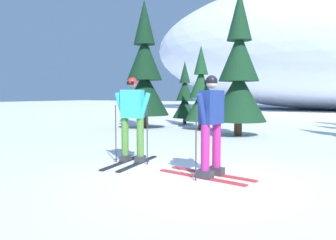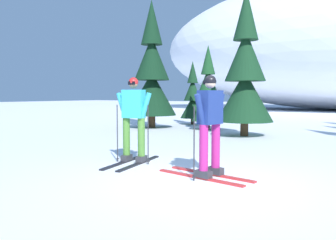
{
  "view_description": "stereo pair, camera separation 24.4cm",
  "coord_description": "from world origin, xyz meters",
  "px_view_note": "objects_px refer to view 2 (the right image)",
  "views": [
    {
      "loc": [
        2.37,
        -5.24,
        1.44
      ],
      "look_at": [
        -1.02,
        0.55,
        0.95
      ],
      "focal_mm": 37.75,
      "sensor_mm": 36.0,
      "label": 1
    },
    {
      "loc": [
        2.58,
        -5.11,
        1.44
      ],
      "look_at": [
        -1.02,
        0.55,
        0.95
      ],
      "focal_mm": 37.75,
      "sensor_mm": 36.0,
      "label": 2
    }
  ],
  "objects_px": {
    "skier_cyan_jacket": "(134,118)",
    "pine_tree_left": "(193,98)",
    "skier_navy_jacket": "(210,124)",
    "pine_tree_far_left": "(152,75)",
    "pine_tree_center": "(245,75)",
    "pine_tree_center_left": "(208,94)"
  },
  "relations": [
    {
      "from": "pine_tree_far_left",
      "to": "pine_tree_center_left",
      "type": "bearing_deg",
      "value": 15.1
    },
    {
      "from": "skier_navy_jacket",
      "to": "pine_tree_center_left",
      "type": "xyz_separation_m",
      "value": [
        -3.76,
        7.62,
        0.51
      ]
    },
    {
      "from": "skier_cyan_jacket",
      "to": "pine_tree_center",
      "type": "height_order",
      "value": "pine_tree_center"
    },
    {
      "from": "pine_tree_left",
      "to": "pine_tree_center",
      "type": "xyz_separation_m",
      "value": [
        3.8,
        -3.25,
        0.83
      ]
    },
    {
      "from": "pine_tree_far_left",
      "to": "skier_cyan_jacket",
      "type": "bearing_deg",
      "value": -57.74
    },
    {
      "from": "skier_navy_jacket",
      "to": "skier_cyan_jacket",
      "type": "distance_m",
      "value": 1.97
    },
    {
      "from": "skier_cyan_jacket",
      "to": "pine_tree_center",
      "type": "xyz_separation_m",
      "value": [
        0.28,
        5.82,
        1.15
      ]
    },
    {
      "from": "pine_tree_left",
      "to": "skier_navy_jacket",
      "type": "bearing_deg",
      "value": -59.97
    },
    {
      "from": "skier_navy_jacket",
      "to": "pine_tree_left",
      "type": "xyz_separation_m",
      "value": [
        -5.45,
        9.43,
        0.34
      ]
    },
    {
      "from": "skier_navy_jacket",
      "to": "pine_tree_left",
      "type": "relative_size",
      "value": 0.6
    },
    {
      "from": "skier_cyan_jacket",
      "to": "pine_tree_left",
      "type": "xyz_separation_m",
      "value": [
        -3.52,
        9.07,
        0.32
      ]
    },
    {
      "from": "skier_cyan_jacket",
      "to": "pine_tree_center",
      "type": "relative_size",
      "value": 0.36
    },
    {
      "from": "skier_navy_jacket",
      "to": "pine_tree_center",
      "type": "height_order",
      "value": "pine_tree_center"
    },
    {
      "from": "skier_navy_jacket",
      "to": "pine_tree_far_left",
      "type": "height_order",
      "value": "pine_tree_far_left"
    },
    {
      "from": "pine_tree_far_left",
      "to": "pine_tree_center",
      "type": "bearing_deg",
      "value": -10.23
    },
    {
      "from": "pine_tree_left",
      "to": "pine_tree_far_left",
      "type": "bearing_deg",
      "value": -105.2
    },
    {
      "from": "pine_tree_left",
      "to": "pine_tree_center_left",
      "type": "xyz_separation_m",
      "value": [
        1.69,
        -1.81,
        0.17
      ]
    },
    {
      "from": "skier_navy_jacket",
      "to": "skier_cyan_jacket",
      "type": "relative_size",
      "value": 1.01
    },
    {
      "from": "skier_navy_jacket",
      "to": "pine_tree_center_left",
      "type": "bearing_deg",
      "value": 116.25
    },
    {
      "from": "skier_cyan_jacket",
      "to": "pine_tree_center_left",
      "type": "height_order",
      "value": "pine_tree_center_left"
    },
    {
      "from": "pine_tree_far_left",
      "to": "pine_tree_left",
      "type": "distance_m",
      "value": 2.73
    },
    {
      "from": "skier_cyan_jacket",
      "to": "pine_tree_left",
      "type": "height_order",
      "value": "pine_tree_left"
    }
  ]
}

